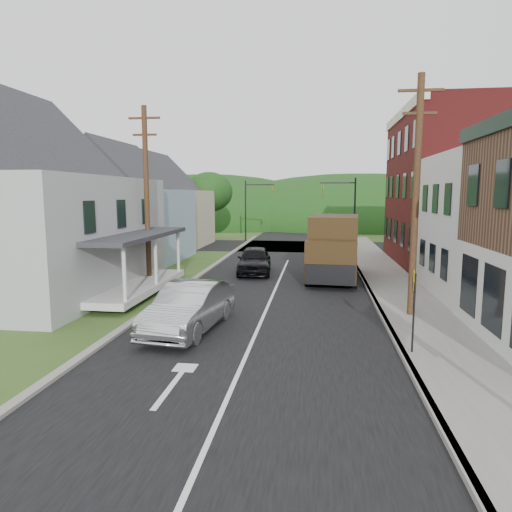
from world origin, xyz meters
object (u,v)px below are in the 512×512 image
at_px(delivery_van, 334,248).
at_px(warning_sign, 414,299).
at_px(dark_sedan, 254,260).
at_px(silver_sedan, 190,308).

relative_size(delivery_van, warning_sign, 2.62).
xyz_separation_m(dark_sedan, warning_sign, (6.42, -13.25, 0.92)).
xyz_separation_m(delivery_van, warning_sign, (1.85, -11.94, -0.05)).
xyz_separation_m(silver_sedan, warning_sign, (7.08, -1.60, 0.90)).
bearing_deg(dark_sedan, warning_sign, -68.99).
relative_size(dark_sedan, warning_sign, 1.91).
height_order(delivery_van, warning_sign, delivery_van).
distance_m(silver_sedan, dark_sedan, 11.67).
bearing_deg(warning_sign, dark_sedan, 125.46).
xyz_separation_m(silver_sedan, dark_sedan, (0.66, 11.65, -0.03)).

